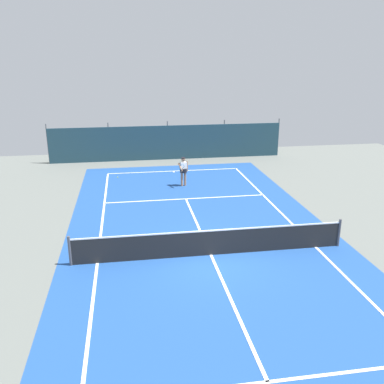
% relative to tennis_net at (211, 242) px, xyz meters
% --- Properties ---
extents(ground_plane, '(36.00, 36.00, 0.00)m').
position_rel_tennis_net_xyz_m(ground_plane, '(0.00, 0.00, -0.51)').
color(ground_plane, slate).
extents(court_surface, '(11.02, 26.60, 0.01)m').
position_rel_tennis_net_xyz_m(court_surface, '(0.00, 0.00, -0.51)').
color(court_surface, '#1E478C').
rests_on(court_surface, ground).
extents(tennis_net, '(10.12, 0.10, 1.10)m').
position_rel_tennis_net_xyz_m(tennis_net, '(0.00, 0.00, 0.00)').
color(tennis_net, black).
rests_on(tennis_net, ground).
extents(back_fence, '(16.30, 0.98, 2.70)m').
position_rel_tennis_net_xyz_m(back_fence, '(-0.00, 15.65, 0.16)').
color(back_fence, '#1E3D4C').
rests_on(back_fence, ground).
extents(tennis_player, '(0.59, 0.81, 1.64)m').
position_rel_tennis_net_xyz_m(tennis_player, '(0.19, 8.69, 0.45)').
color(tennis_player, '#9E7051').
rests_on(tennis_player, ground).
extents(tennis_ball_near_player, '(0.07, 0.07, 0.07)m').
position_rel_tennis_net_xyz_m(tennis_ball_near_player, '(-3.50, 10.93, -0.48)').
color(tennis_ball_near_player, '#CCDB33').
rests_on(tennis_ball_near_player, ground).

